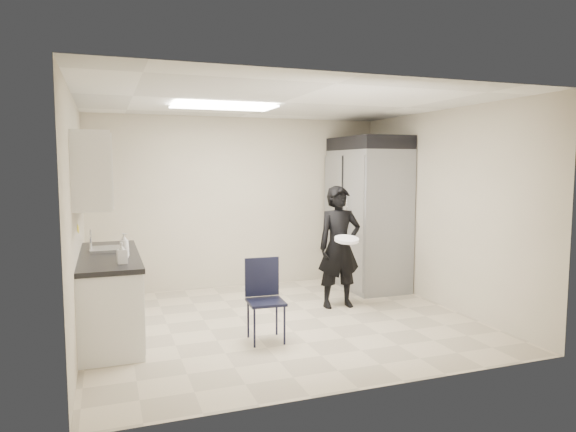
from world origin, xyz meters
name	(u,v)px	position (x,y,z in m)	size (l,w,h in m)	color
floor	(282,322)	(0.00, 0.00, 0.00)	(4.50, 4.50, 0.00)	#C2B498
ceiling	(282,102)	(0.00, 0.00, 2.60)	(4.50, 4.50, 0.00)	white
back_wall	(240,202)	(0.00, 2.00, 1.30)	(4.50, 4.50, 0.00)	#BFB89E
left_wall	(76,222)	(-2.25, 0.00, 1.30)	(4.00, 4.00, 0.00)	#BFB89E
right_wall	(442,209)	(2.25, 0.00, 1.30)	(4.00, 4.00, 0.00)	#BFB89E
ceiling_panel	(223,107)	(-0.60, 0.40, 2.57)	(1.20, 0.60, 0.02)	white
lower_counter	(110,297)	(-1.95, 0.20, 0.43)	(0.60, 1.90, 0.86)	silver
countertop	(108,256)	(-1.95, 0.20, 0.89)	(0.64, 1.95, 0.05)	black
sink	(110,254)	(-1.93, 0.45, 0.87)	(0.42, 0.40, 0.14)	gray
faucet	(91,242)	(-2.13, 0.45, 1.02)	(0.02, 0.02, 0.24)	silver
upper_cabinets	(93,170)	(-2.08, 0.20, 1.83)	(0.35, 1.80, 0.75)	silver
towel_dispenser	(90,185)	(-2.14, 1.35, 1.62)	(0.22, 0.30, 0.35)	black
notice_sticker_left	(78,228)	(-2.24, 0.10, 1.22)	(0.00, 0.12, 0.07)	yellow
notice_sticker_right	(79,230)	(-2.24, 0.30, 1.18)	(0.00, 0.12, 0.07)	yellow
commercial_fridge	(368,219)	(1.83, 1.27, 1.05)	(0.80, 1.35, 2.10)	gray
fridge_compressor	(369,144)	(1.83, 1.27, 2.20)	(0.80, 1.35, 0.20)	black
folding_chair	(266,302)	(-0.39, -0.57, 0.43)	(0.38, 0.38, 0.85)	black
man_tuxedo	(339,247)	(0.93, 0.38, 0.80)	(0.59, 0.39, 1.61)	black
bucket_lid	(347,240)	(0.91, 0.13, 0.94)	(0.31, 0.31, 0.04)	silver
soap_bottle_a	(124,246)	(-1.79, -0.11, 1.04)	(0.10, 0.10, 0.26)	white
soap_bottle_b	(122,253)	(-1.82, -0.42, 1.02)	(0.10, 0.10, 0.21)	silver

